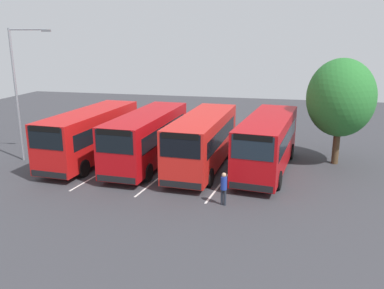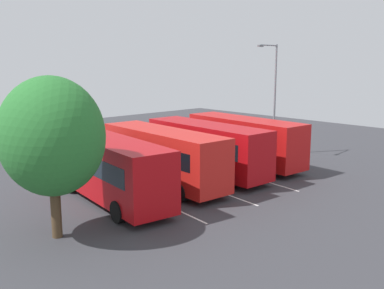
{
  "view_description": "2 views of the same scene",
  "coord_description": "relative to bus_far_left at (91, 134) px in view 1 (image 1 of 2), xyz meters",
  "views": [
    {
      "loc": [
        24.41,
        6.69,
        8.2
      ],
      "look_at": [
        0.68,
        1.25,
        1.62
      ],
      "focal_mm": 37.17,
      "sensor_mm": 36.0,
      "label": 1
    },
    {
      "loc": [
        -19.81,
        18.52,
        7.55
      ],
      "look_at": [
        1.26,
        -1.31,
        2.04
      ],
      "focal_mm": 41.38,
      "sensor_mm": 36.0,
      "label": 2
    }
  ],
  "objects": [
    {
      "name": "depot_tree",
      "position": [
        -3.1,
        16.17,
        2.53
      ],
      "size": [
        4.8,
        4.32,
        6.97
      ],
      "color": "#4C3823",
      "rests_on": "ground"
    },
    {
      "name": "bus_far_left",
      "position": [
        0.0,
        0.0,
        0.0
      ],
      "size": [
        9.74,
        3.15,
        3.45
      ],
      "rotation": [
        0.0,
        0.0,
        -0.07
      ],
      "color": "red",
      "rests_on": "ground"
    },
    {
      "name": "bus_far_right",
      "position": [
        -0.55,
        11.74,
        0.0
      ],
      "size": [
        9.82,
        3.66,
        3.45
      ],
      "rotation": [
        0.0,
        0.0,
        -0.12
      ],
      "color": "#B70C11",
      "rests_on": "ground"
    },
    {
      "name": "pedestrian",
      "position": [
        5.4,
        9.9,
        -0.88
      ],
      "size": [
        0.4,
        0.4,
        1.72
      ],
      "rotation": [
        0.0,
        0.0,
        2.86
      ],
      "color": "#232833",
      "rests_on": "ground"
    },
    {
      "name": "lane_stripe_inner_left",
      "position": [
        -0.52,
        5.82,
        -1.9
      ],
      "size": [
        11.94,
        1.47,
        0.01
      ],
      "primitive_type": "cube",
      "rotation": [
        0.0,
        0.0,
        -0.11
      ],
      "color": "silver",
      "rests_on": "ground"
    },
    {
      "name": "lane_stripe_inner_right",
      "position": [
        -0.52,
        9.64,
        -1.9
      ],
      "size": [
        11.94,
        1.47,
        0.01
      ],
      "primitive_type": "cube",
      "rotation": [
        0.0,
        0.0,
        -0.11
      ],
      "color": "silver",
      "rests_on": "ground"
    },
    {
      "name": "lane_stripe_outer_left",
      "position": [
        -0.52,
        2.0,
        -1.9
      ],
      "size": [
        11.94,
        1.47,
        0.01
      ],
      "primitive_type": "cube",
      "rotation": [
        0.0,
        0.0,
        -0.11
      ],
      "color": "silver",
      "rests_on": "ground"
    },
    {
      "name": "street_lamp",
      "position": [
        0.86,
        -4.47,
        3.14
      ],
      "size": [
        0.54,
        2.81,
        8.79
      ],
      "rotation": [
        0.0,
        0.0,
        1.7
      ],
      "color": "gray",
      "rests_on": "ground"
    },
    {
      "name": "bus_center_right",
      "position": [
        -0.1,
        7.71,
        0.0
      ],
      "size": [
        9.71,
        3.05,
        3.45
      ],
      "rotation": [
        0.0,
        0.0,
        -0.05
      ],
      "color": "red",
      "rests_on": "ground"
    },
    {
      "name": "ground_plane",
      "position": [
        -0.52,
        5.82,
        -1.9
      ],
      "size": [
        62.4,
        62.4,
        0.0
      ],
      "primitive_type": "plane",
      "color": "#38383D"
    },
    {
      "name": "bus_center_left",
      "position": [
        -0.12,
        3.99,
        0.0
      ],
      "size": [
        9.7,
        3.01,
        3.45
      ],
      "rotation": [
        0.0,
        0.0,
        -0.05
      ],
      "color": "#B70C11",
      "rests_on": "ground"
    }
  ]
}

